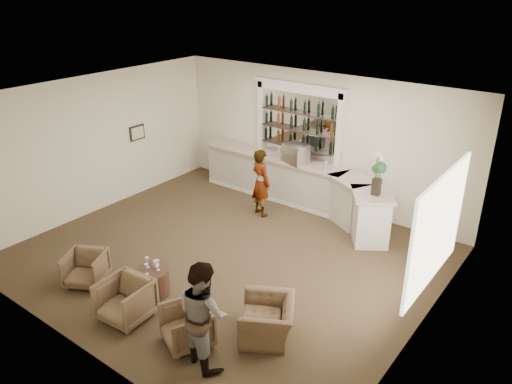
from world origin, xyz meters
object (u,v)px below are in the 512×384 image
guest (203,314)px  armchair_center (126,300)px  bar_counter (299,184)px  sommelier (261,183)px  armchair_right (187,326)px  armchair_far (267,319)px  espresso_machine (296,154)px  cocktail_table (152,282)px  armchair_left (86,268)px  flower_vase (378,171)px

guest → armchair_center: guest is taller
bar_counter → sommelier: (-0.46, -0.98, 0.26)m
armchair_center → guest: bearing=-2.7°
sommelier → guest: size_ratio=0.97×
bar_counter → armchair_right: 5.58m
armchair_far → espresso_machine: (-2.37, 4.44, 1.07)m
cocktail_table → armchair_far: armchair_far is taller
armchair_right → espresso_machine: 5.65m
armchair_right → armchair_left: bearing=-155.6°
armchair_right → sommelier: bearing=138.3°
guest → armchair_right: bearing=3.2°
armchair_center → espresso_machine: size_ratio=1.48×
espresso_machine → bar_counter: bearing=38.8°
espresso_machine → flower_vase: size_ratio=0.57×
guest → flower_vase: bearing=-77.9°
armchair_left → espresso_machine: espresso_machine is taller
bar_counter → cocktail_table: bearing=-90.8°
bar_counter → armchair_left: 5.51m
sommelier → flower_vase: flower_vase is taller
armchair_left → flower_vase: flower_vase is taller
armchair_far → flower_vase: size_ratio=1.02×
sommelier → espresso_machine: bearing=-91.9°
flower_vase → armchair_far: bearing=-90.1°
armchair_right → flower_vase: 5.03m
armchair_center → armchair_right: 1.27m
guest → flower_vase: size_ratio=1.82×
cocktail_table → armchair_far: size_ratio=0.65×
armchair_right → armchair_far: 1.28m
armchair_right → espresso_machine: (-1.47, 5.35, 1.05)m
armchair_center → armchair_far: armchair_center is taller
cocktail_table → espresso_machine: espresso_machine is taller
armchair_center → flower_vase: flower_vase is taller
sommelier → armchair_right: size_ratio=2.27×
armchair_right → bar_counter: bearing=130.1°
sommelier → armchair_right: 4.82m
sommelier → armchair_center: sommelier is taller
bar_counter → armchair_far: bar_counter is taller
armchair_right → armchair_far: bearing=70.9°
armchair_left → armchair_right: (2.70, -0.06, 0.01)m
guest → armchair_left: (-3.18, 0.18, -0.54)m
armchair_center → flower_vase: (2.17, 4.93, 1.31)m
sommelier → armchair_center: 4.65m
cocktail_table → armchair_left: 1.36m
cocktail_table → guest: guest is taller
flower_vase → armchair_right: bearing=-100.9°
espresso_machine → armchair_left: bearing=-91.9°
sommelier → armchair_right: sommelier is taller
armchair_center → armchair_right: bearing=3.4°
bar_counter → armchair_right: bearing=-75.7°
bar_counter → armchair_right: (1.38, -5.40, -0.24)m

